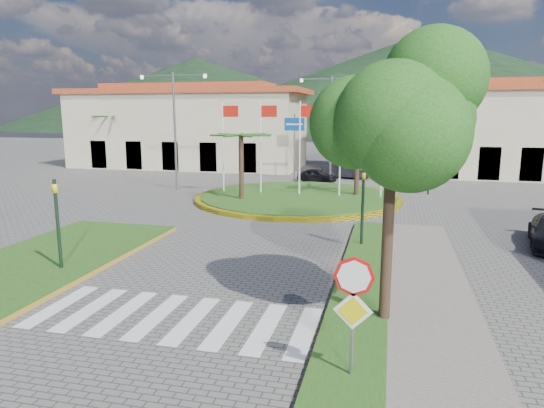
% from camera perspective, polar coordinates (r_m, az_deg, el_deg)
% --- Properties ---
extents(ground, '(160.00, 160.00, 0.00)m').
position_cam_1_polar(ground, '(10.44, -21.95, -21.04)').
color(ground, '#615E5B').
rests_on(ground, ground).
extents(sidewalk_right, '(4.00, 28.00, 0.15)m').
position_cam_1_polar(sidewalk_right, '(10.52, 15.61, -19.88)').
color(sidewalk_right, gray).
rests_on(sidewalk_right, ground).
extents(verge_right, '(1.60, 28.00, 0.18)m').
position_cam_1_polar(verge_right, '(10.52, 8.68, -19.48)').
color(verge_right, '#244A15').
rests_on(verge_right, ground).
extents(median_left, '(5.00, 14.00, 0.18)m').
position_cam_1_polar(median_left, '(18.50, -27.67, -7.07)').
color(median_left, '#244A15').
rests_on(median_left, ground).
extents(crosswalk, '(8.00, 3.00, 0.01)m').
position_cam_1_polar(crosswalk, '(13.47, -11.82, -12.93)').
color(crosswalk, silver).
rests_on(crosswalk, ground).
extents(roundabout_island, '(12.70, 12.70, 6.00)m').
position_cam_1_polar(roundabout_island, '(30.04, 3.04, 0.81)').
color(roundabout_island, yellow).
rests_on(roundabout_island, ground).
extents(stop_sign, '(0.80, 0.11, 2.65)m').
position_cam_1_polar(stop_sign, '(9.74, 9.54, -10.95)').
color(stop_sign, slate).
rests_on(stop_sign, ground).
extents(deciduous_tree, '(3.60, 3.60, 6.80)m').
position_cam_1_polar(deciduous_tree, '(12.07, 14.04, 9.54)').
color(deciduous_tree, black).
rests_on(deciduous_tree, ground).
extents(traffic_light_left, '(0.15, 0.18, 3.20)m').
position_cam_1_polar(traffic_light_left, '(17.61, -23.95, -1.38)').
color(traffic_light_left, black).
rests_on(traffic_light_left, ground).
extents(traffic_light_right, '(0.15, 0.18, 3.20)m').
position_cam_1_polar(traffic_light_right, '(19.40, 10.64, 0.43)').
color(traffic_light_right, black).
rests_on(traffic_light_right, ground).
extents(traffic_light_far, '(0.18, 0.15, 3.20)m').
position_cam_1_polar(traffic_light_far, '(33.35, 18.07, 4.36)').
color(traffic_light_far, black).
rests_on(traffic_light_far, ground).
extents(direction_sign_west, '(1.60, 0.14, 5.20)m').
position_cam_1_polar(direction_sign_west, '(38.81, 2.65, 8.07)').
color(direction_sign_west, slate).
rests_on(direction_sign_west, ground).
extents(direction_sign_east, '(1.60, 0.14, 5.20)m').
position_cam_1_polar(direction_sign_east, '(38.17, 10.11, 7.87)').
color(direction_sign_east, slate).
rests_on(direction_sign_east, ground).
extents(street_lamp_centre, '(4.80, 0.16, 8.00)m').
position_cam_1_polar(street_lamp_centre, '(37.35, 6.96, 9.38)').
color(street_lamp_centre, slate).
rests_on(street_lamp_centre, ground).
extents(street_lamp_west, '(4.80, 0.16, 8.00)m').
position_cam_1_polar(street_lamp_west, '(34.29, -11.37, 9.13)').
color(street_lamp_west, slate).
rests_on(street_lamp_west, ground).
extents(building_left, '(23.32, 9.54, 8.05)m').
position_cam_1_polar(building_left, '(49.12, -9.73, 8.94)').
color(building_left, '#C0B491').
rests_on(building_left, ground).
extents(building_right, '(19.08, 9.54, 8.05)m').
position_cam_1_polar(building_right, '(45.32, 19.69, 8.32)').
color(building_right, '#C0B491').
rests_on(building_right, ground).
extents(hill_far_west, '(140.00, 140.00, 22.00)m').
position_cam_1_polar(hill_far_west, '(159.12, -8.81, 12.71)').
color(hill_far_west, black).
rests_on(hill_far_west, ground).
extents(hill_far_mid, '(180.00, 180.00, 30.00)m').
position_cam_1_polar(hill_far_mid, '(167.62, 17.49, 13.61)').
color(hill_far_mid, black).
rests_on(hill_far_mid, ground).
extents(hill_near_back, '(110.00, 110.00, 16.00)m').
position_cam_1_polar(hill_near_back, '(137.97, 7.47, 11.81)').
color(hill_near_back, black).
rests_on(hill_near_back, ground).
extents(white_van, '(5.29, 3.59, 1.35)m').
position_cam_1_polar(white_van, '(45.37, -5.75, 4.80)').
color(white_van, silver).
rests_on(white_van, ground).
extents(car_dark_a, '(3.29, 2.02, 1.05)m').
position_cam_1_polar(car_dark_a, '(37.79, 5.33, 3.38)').
color(car_dark_a, black).
rests_on(car_dark_a, ground).
extents(car_dark_b, '(4.16, 1.99, 1.31)m').
position_cam_1_polar(car_dark_b, '(40.23, 8.72, 3.95)').
color(car_dark_b, black).
rests_on(car_dark_b, ground).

